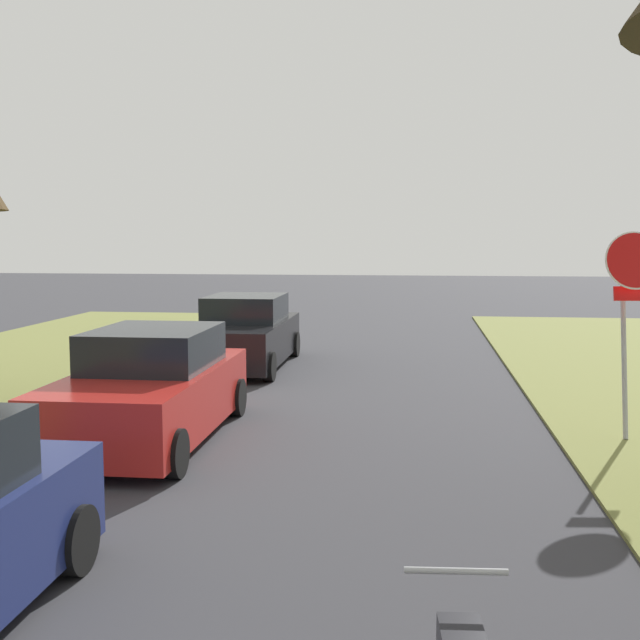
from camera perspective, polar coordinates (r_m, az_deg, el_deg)
name	(u,v)px	position (r m, az deg, el deg)	size (l,w,h in m)	color
stop_sign_far	(632,290)	(11.60, 21.73, 2.03)	(0.82, 0.76, 2.91)	#9EA0A5
parked_sedan_red	(151,389)	(11.38, -12.21, -4.95)	(1.95, 4.40, 1.57)	red
parked_sedan_black	(244,334)	(17.39, -5.53, -1.04)	(1.95, 4.40, 1.57)	black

